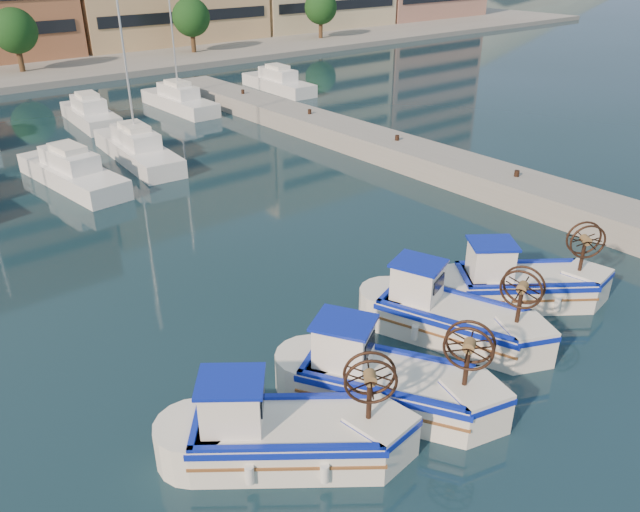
{
  "coord_description": "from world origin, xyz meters",
  "views": [
    {
      "loc": [
        -12.55,
        -10.03,
        11.28
      ],
      "look_at": [
        -0.17,
        4.97,
        1.5
      ],
      "focal_mm": 35.0,
      "sensor_mm": 36.0,
      "label": 1
    }
  ],
  "objects": [
    {
      "name": "fishing_boat_d",
      "position": [
        4.75,
        0.1,
        0.82
      ],
      "size": [
        4.82,
        4.28,
        2.98
      ],
      "rotation": [
        0.0,
        0.0,
        0.93
      ],
      "color": "silver",
      "rests_on": "ground"
    },
    {
      "name": "fishing_boat_c",
      "position": [
        1.2,
        0.26,
        0.83
      ],
      "size": [
        3.44,
        5.01,
        3.02
      ],
      "rotation": [
        0.0,
        0.0,
        0.35
      ],
      "color": "silver",
      "rests_on": "ground"
    },
    {
      "name": "quay",
      "position": [
        13.0,
        8.0,
        0.6
      ],
      "size": [
        3.0,
        60.0,
        1.2
      ],
      "primitive_type": "cube",
      "color": "gray",
      "rests_on": "ground"
    },
    {
      "name": "ground",
      "position": [
        0.0,
        0.0,
        0.0
      ],
      "size": [
        300.0,
        300.0,
        0.0
      ],
      "primitive_type": "plane",
      "color": "#193142",
      "rests_on": "ground"
    },
    {
      "name": "fishing_boat_a",
      "position": [
        -5.99,
        -0.64,
        0.83
      ],
      "size": [
        4.84,
        4.41,
        3.02
      ],
      "rotation": [
        0.0,
        0.0,
        0.9
      ],
      "color": "silver",
      "rests_on": "ground"
    },
    {
      "name": "yacht_marina",
      "position": [
        -3.24,
        27.52,
        0.53
      ],
      "size": [
        38.58,
        22.71,
        11.5
      ],
      "color": "white",
      "rests_on": "ground"
    },
    {
      "name": "fishing_boat_b",
      "position": [
        -2.7,
        -0.77,
        0.84
      ],
      "size": [
        4.09,
        5.05,
        3.07
      ],
      "rotation": [
        0.0,
        0.0,
        0.53
      ],
      "color": "silver",
      "rests_on": "ground"
    }
  ]
}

